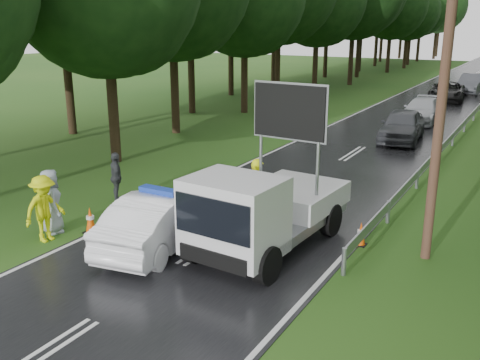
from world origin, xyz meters
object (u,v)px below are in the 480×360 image
Objects in this scene: barrier at (225,205)px; officer at (257,191)px; work_truck at (262,210)px; police_sedan at (160,220)px; queue_car_first at (402,125)px; queue_car_third at (447,92)px; queue_car_second at (422,110)px; queue_car_fourth at (472,84)px; civilian at (224,207)px.

barrier is 1.22× the size of officer.
work_truck is 2.23× the size of barrier.
police_sedan is 1.00× the size of queue_car_first.
work_truck is 31.61m from queue_car_third.
queue_car_second is 0.98× the size of queue_car_fourth.
work_truck reaches higher than civilian.
queue_car_second is (1.24, 20.88, -0.08)m from barrier.
civilian is at bearing 173.18° from work_truck.
work_truck reaches higher than barrier.
work_truck is 2.71× the size of officer.
work_truck is 1.36m from civilian.
queue_car_fourth is (0.59, 22.01, 0.02)m from queue_car_first.
queue_car_fourth is (1.04, 6.00, 0.08)m from queue_car_third.
work_truck is 21.61m from queue_car_second.
civilian is 21.38m from queue_car_second.
civilian reaches higher than queue_car_first.
barrier is 0.46× the size of queue_car_third.
queue_car_third is 1.07× the size of queue_car_fourth.
queue_car_third is at bearing -88.17° from officer.
civilian is at bearing -97.37° from queue_car_third.
barrier is 14.95m from queue_car_first.
officer reaches higher than barrier.
officer is at bearing 45.22° from barrier.
work_truck reaches higher than queue_car_third.
officer is 19.90m from queue_car_second.
queue_car_second is at bearing 87.18° from queue_car_first.
police_sedan is 16.83m from queue_car_first.
queue_car_fourth is (0.81, 16.01, 0.11)m from queue_car_second.
civilian reaches higher than queue_car_second.
police_sedan is at bearing -130.35° from civilian.
queue_car_second is at bearing -94.66° from queue_car_third.
civilian is (-1.31, 0.25, -0.23)m from work_truck.
barrier is at bearing -126.38° from police_sedan.
officer is 35.92m from queue_car_fourth.
queue_car_fourth reaches higher than police_sedan.
queue_car_second is 0.92× the size of queue_car_third.
queue_car_first is 0.94× the size of queue_car_fourth.
civilian is 0.37× the size of queue_car_fourth.
queue_car_second is at bearing -88.03° from queue_car_fourth.
police_sedan is at bearing -103.03° from queue_car_first.
civilian is 37.40m from queue_car_fourth.
queue_car_first is at bearing -94.38° from queue_car_third.
queue_car_second is at bearing -89.32° from officer.
civilian is at bearing -87.90° from queue_car_fourth.
queue_car_second is (-0.22, 6.00, -0.09)m from queue_car_first.
queue_car_third reaches higher than barrier.
officer is (1.44, 2.78, 0.26)m from police_sedan.
queue_car_first is (1.21, 15.35, -0.11)m from civilian.
police_sedan is 1.92× the size of barrier.
officer is 0.41× the size of queue_car_second.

